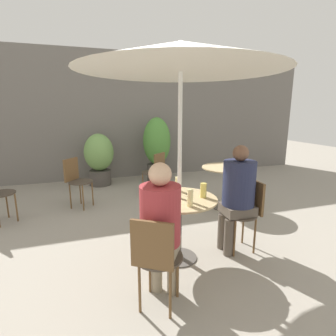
{
  "coord_description": "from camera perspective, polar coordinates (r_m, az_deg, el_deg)",
  "views": [
    {
      "loc": [
        -0.89,
        -2.62,
        1.65
      ],
      "look_at": [
        0.05,
        0.32,
        0.97
      ],
      "focal_mm": 28.0,
      "sensor_mm": 36.0,
      "label": 1
    }
  ],
  "objects": [
    {
      "name": "beer_glass_0",
      "position": [
        3.09,
        2.08,
        -3.48
      ],
      "size": [
        0.06,
        0.06,
        0.17
      ],
      "color": "beige",
      "rests_on": "cafe_table_near"
    },
    {
      "name": "umbrella",
      "position": [
        2.75,
        2.78,
        23.04
      ],
      "size": [
        2.07,
        2.07,
        2.3
      ],
      "color": "silver",
      "rests_on": "ground_plane"
    },
    {
      "name": "bistro_chair_3",
      "position": [
        5.1,
        -2.72,
        -0.31
      ],
      "size": [
        0.46,
        0.46,
        0.85
      ],
      "rotation": [
        0.0,
        0.0,
        3.86
      ],
      "color": "#42382D",
      "rests_on": "ground_plane"
    },
    {
      "name": "beer_glass_3",
      "position": [
        2.89,
        7.71,
        -4.82
      ],
      "size": [
        0.07,
        0.07,
        0.16
      ],
      "color": "#DBC65B",
      "rests_on": "cafe_table_near"
    },
    {
      "name": "storefront_wall",
      "position": [
        6.54,
        -10.19,
        10.98
      ],
      "size": [
        10.0,
        0.06,
        3.0
      ],
      "color": "slate",
      "rests_on": "ground_plane"
    },
    {
      "name": "potted_plant_0",
      "position": [
        6.0,
        -14.77,
        2.34
      ],
      "size": [
        0.64,
        0.64,
        1.15
      ],
      "color": "#47423D",
      "rests_on": "ground_plane"
    },
    {
      "name": "bistro_chair_0",
      "position": [
        2.2,
        -2.64,
        -18.37
      ],
      "size": [
        0.45,
        0.46,
        0.85
      ],
      "rotation": [
        0.0,
        0.0,
        -3.72
      ],
      "color": "#42382D",
      "rests_on": "ground_plane"
    },
    {
      "name": "bistro_chair_1",
      "position": [
        3.27,
        16.83,
        -8.3
      ],
      "size": [
        0.4,
        0.4,
        0.85
      ],
      "rotation": [
        0.0,
        0.0,
        -1.62
      ],
      "color": "#42382D",
      "rests_on": "ground_plane"
    },
    {
      "name": "ground_plane",
      "position": [
        3.22,
        0.9,
        -18.38
      ],
      "size": [
        20.0,
        20.0,
        0.0
      ],
      "primitive_type": "plane",
      "color": "gray"
    },
    {
      "name": "seated_person_0",
      "position": [
        2.22,
        -1.57,
        -11.71
      ],
      "size": [
        0.42,
        0.42,
        1.25
      ],
      "rotation": [
        0.0,
        0.0,
        2.57
      ],
      "color": "gray",
      "rests_on": "ground_plane"
    },
    {
      "name": "bistro_chair_2",
      "position": [
        4.75,
        -19.36,
        -1.96
      ],
      "size": [
        0.46,
        0.45,
        0.85
      ],
      "rotation": [
        0.0,
        0.0,
        0.91
      ],
      "color": "#42382D",
      "rests_on": "ground_plane"
    },
    {
      "name": "cafe_table_far",
      "position": [
        4.53,
        12.47,
        -1.72
      ],
      "size": [
        0.81,
        0.81,
        0.72
      ],
      "color": "#514C47",
      "rests_on": "ground_plane"
    },
    {
      "name": "cafe_table_near",
      "position": [
        2.91,
        2.45,
        -9.35
      ],
      "size": [
        0.83,
        0.83,
        0.72
      ],
      "color": "#514C47",
      "rests_on": "ground_plane"
    },
    {
      "name": "beer_glass_2",
      "position": [
        2.61,
        4.84,
        -6.53
      ],
      "size": [
        0.06,
        0.06,
        0.17
      ],
      "color": "beige",
      "rests_on": "cafe_table_near"
    },
    {
      "name": "beer_glass_1",
      "position": [
        2.84,
        -2.88,
        -5.13
      ],
      "size": [
        0.06,
        0.06,
        0.15
      ],
      "color": "silver",
      "rests_on": "cafe_table_near"
    },
    {
      "name": "seated_person_1",
      "position": [
        3.12,
        14.86,
        -4.74
      ],
      "size": [
        0.38,
        0.37,
        1.27
      ],
      "rotation": [
        0.0,
        0.0,
        4.66
      ],
      "color": "brown",
      "rests_on": "ground_plane"
    },
    {
      "name": "potted_plant_1",
      "position": [
        6.15,
        -2.43,
        4.73
      ],
      "size": [
        0.64,
        0.64,
        1.49
      ],
      "color": "#47423D",
      "rests_on": "ground_plane"
    }
  ]
}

